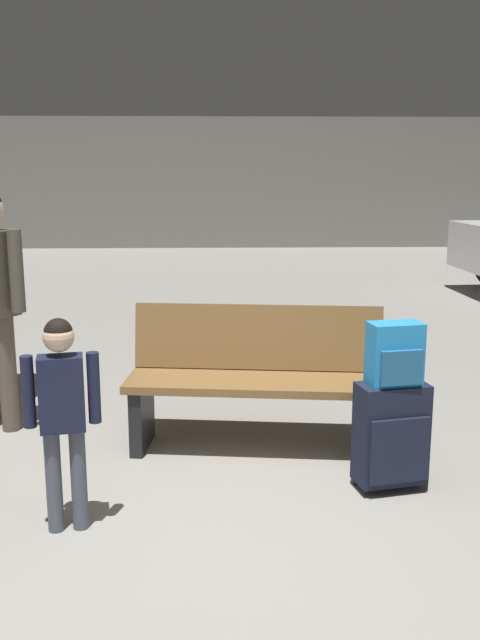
# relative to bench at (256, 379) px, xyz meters

# --- Properties ---
(ground_plane) EXTENTS (18.00, 18.00, 0.10)m
(ground_plane) POSITION_rel_bench_xyz_m (-0.29, 2.59, -0.49)
(ground_plane) COLOR gray
(garage_back_wall) EXTENTS (18.00, 0.12, 2.80)m
(garage_back_wall) POSITION_rel_bench_xyz_m (-0.29, 11.45, 0.96)
(garage_back_wall) COLOR slate
(garage_back_wall) RESTS_ON ground_plane
(bench) EXTENTS (1.65, 0.70, 0.89)m
(bench) POSITION_rel_bench_xyz_m (0.00, 0.00, 0.00)
(bench) COLOR brown
(bench) RESTS_ON ground_plane
(suitcase) EXTENTS (0.41, 0.30, 0.60)m
(suitcase) POSITION_rel_bench_xyz_m (0.71, -0.65, -0.12)
(suitcase) COLOR #191E33
(suitcase) RESTS_ON ground_plane
(backpack_bright) EXTENTS (0.30, 0.23, 0.34)m
(backpack_bright) POSITION_rel_bench_xyz_m (0.71, -0.65, 0.33)
(backpack_bright) COLOR #268CD8
(backpack_bright) RESTS_ON suitcase
(child) EXTENTS (0.36, 0.21, 1.07)m
(child) POSITION_rel_bench_xyz_m (-0.98, -1.04, 0.21)
(child) COLOR #4C5160
(child) RESTS_ON ground_plane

